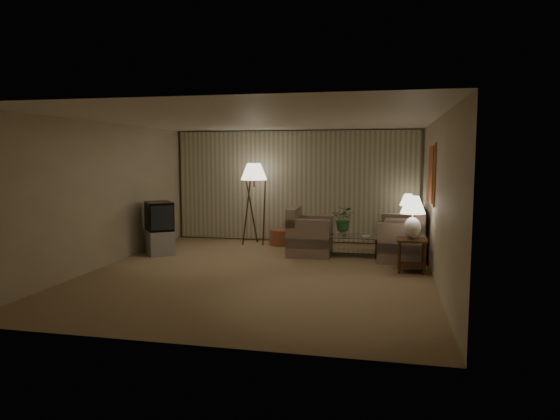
% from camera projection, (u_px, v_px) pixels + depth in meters
% --- Properties ---
extents(ground, '(7.00, 7.00, 0.00)m').
position_uv_depth(ground, '(260.00, 273.00, 8.92)').
color(ground, '#A07E58').
rests_on(ground, ground).
extents(room_shell, '(6.04, 7.02, 2.72)m').
position_uv_depth(room_shell, '(279.00, 172.00, 10.19)').
color(room_shell, beige).
rests_on(room_shell, ground).
extents(sofa, '(1.84, 1.01, 0.79)m').
position_uv_depth(sofa, '(401.00, 238.00, 10.29)').
color(sofa, gray).
rests_on(sofa, ground).
extents(armchair, '(0.96, 0.91, 0.79)m').
position_uv_depth(armchair, '(310.00, 236.00, 10.48)').
color(armchair, gray).
rests_on(armchair, ground).
extents(side_table_near, '(0.53, 0.53, 0.60)m').
position_uv_depth(side_table_near, '(412.00, 249.00, 8.95)').
color(side_table_near, '#341F0E').
rests_on(side_table_near, ground).
extents(side_table_far, '(0.47, 0.40, 0.60)m').
position_uv_depth(side_table_far, '(407.00, 232.00, 11.13)').
color(side_table_far, '#341F0E').
rests_on(side_table_far, ground).
extents(table_lamp_near, '(0.45, 0.45, 0.77)m').
position_uv_depth(table_lamp_near, '(413.00, 214.00, 8.88)').
color(table_lamp_near, white).
rests_on(table_lamp_near, side_table_near).
extents(table_lamp_far, '(0.37, 0.37, 0.64)m').
position_uv_depth(table_lamp_far, '(408.00, 206.00, 11.07)').
color(table_lamp_far, white).
rests_on(table_lamp_far, side_table_far).
extents(coffee_table, '(1.19, 0.65, 0.41)m').
position_uv_depth(coffee_table, '(351.00, 242.00, 10.43)').
color(coffee_table, silver).
rests_on(coffee_table, ground).
extents(tv_cabinet, '(1.29, 1.28, 0.50)m').
position_uv_depth(tv_cabinet, '(160.00, 242.00, 10.68)').
color(tv_cabinet, '#B0B0B3').
rests_on(tv_cabinet, ground).
extents(crt_tv, '(1.19, 1.18, 0.61)m').
position_uv_depth(crt_tv, '(159.00, 216.00, 10.62)').
color(crt_tv, black).
rests_on(crt_tv, tv_cabinet).
extents(floor_lamp, '(0.62, 0.62, 1.91)m').
position_uv_depth(floor_lamp, '(254.00, 202.00, 11.70)').
color(floor_lamp, '#341F0E').
rests_on(floor_lamp, ground).
extents(ottoman, '(0.55, 0.55, 0.36)m').
position_uv_depth(ottoman, '(281.00, 237.00, 11.70)').
color(ottoman, '#AA5539').
rests_on(ottoman, ground).
extents(vase, '(0.18, 0.18, 0.15)m').
position_uv_depth(vase, '(344.00, 232.00, 10.44)').
color(vase, silver).
rests_on(vase, coffee_table).
extents(flowers, '(0.54, 0.49, 0.51)m').
position_uv_depth(flowers, '(344.00, 216.00, 10.40)').
color(flowers, '#327234').
rests_on(flowers, vase).
extents(book, '(0.17, 0.22, 0.02)m').
position_uv_depth(book, '(363.00, 237.00, 10.26)').
color(book, olive).
rests_on(book, coffee_table).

